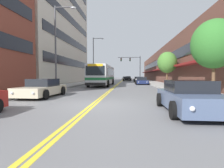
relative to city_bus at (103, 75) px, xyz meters
The scene contains 21 objects.
ground_plane 18.95m from the city_bus, 83.55° to the left, with size 240.00×240.00×0.00m, color slate.
sidewalk_left 19.51m from the city_bus, 105.25° to the left, with size 3.47×106.00×0.18m.
sidewalk_right 21.02m from the city_bus, 63.49° to the left, with size 3.47×106.00×0.18m.
centre_line 18.95m from the city_bus, 83.55° to the left, with size 0.34×106.00×0.01m.
office_tower_left 19.44m from the city_bus, 152.94° to the left, with size 12.08×26.05×28.86m.
storefront_row_right 24.31m from the city_bus, 50.77° to the left, with size 9.10×68.00×7.73m.
city_bus is the anchor object (origin of this frame).
car_champagne_parked_left_near 15.23m from the city_bus, 98.51° to the right, with size 2.14×4.92×1.30m.
car_beige_parked_left_mid 12.58m from the city_bus, 100.08° to the left, with size 1.98×4.89×1.22m.
car_slate_blue_parked_right_foreground 20.73m from the city_bus, 71.68° to the right, with size 2.19×4.47×1.32m.
car_navy_parked_right_mid 7.71m from the city_bus, 33.18° to the left, with size 2.19×4.88×1.29m.
car_silver_parked_right_far 13.34m from the city_bus, 60.51° to the left, with size 2.14×4.15×1.34m.
car_dark_grey_parked_right_end 20.34m from the city_bus, 71.20° to the left, with size 2.10×4.82×1.29m.
car_black_moving_lead 23.89m from the city_bus, 81.19° to the left, with size 2.12×4.54×1.25m.
car_white_moving_second 38.07m from the city_bus, 85.66° to the left, with size 2.08×4.89×1.27m.
car_charcoal_moving_third 32.07m from the city_bus, 82.69° to the left, with size 2.17×4.81×1.38m.
traffic_signal_mast 22.51m from the city_bus, 76.32° to the left, with size 6.26×0.38×6.99m.
street_lamp_left_near 11.28m from the city_bus, 105.54° to the right, with size 2.20×0.28×8.33m.
street_lamp_left_far 9.86m from the city_bus, 108.56° to the left, with size 2.32×0.28×9.37m.
street_tree_right_near 17.42m from the city_bus, 54.49° to the right, with size 3.17×3.17×5.34m.
street_tree_right_mid 9.83m from the city_bus, ahead, with size 2.75×2.75×4.79m.
Camera 1 is at (1.80, -8.94, 1.51)m, focal length 28.00 mm.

